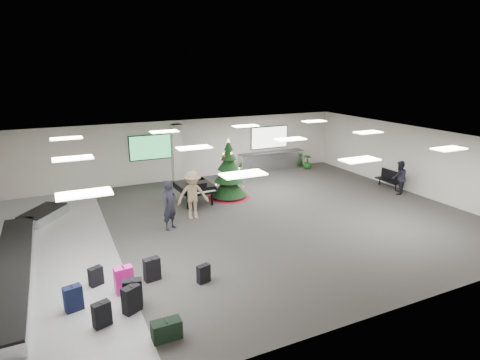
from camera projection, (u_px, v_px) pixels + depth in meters
name	position (u px, v px, depth m)	size (l,w,h in m)	color
ground	(244.00, 221.00, 15.88)	(18.00, 18.00, 0.00)	#312F2D
room_envelope	(228.00, 161.00, 15.66)	(18.02, 14.02, 3.21)	beige
baggage_carousel	(20.00, 256.00, 12.52)	(2.28, 9.71, 0.43)	silver
service_counter	(271.00, 161.00, 23.57)	(4.05, 0.65, 1.08)	silver
suitcase_0	(132.00, 299.00, 9.94)	(0.52, 0.44, 0.72)	black
suitcase_1	(133.00, 293.00, 10.21)	(0.51, 0.34, 0.75)	black
pink_suitcase	(124.00, 280.00, 10.79)	(0.51, 0.32, 0.78)	#EA1E96
suitcase_3	(152.00, 269.00, 11.44)	(0.49, 0.32, 0.70)	black
navy_suitcase	(73.00, 298.00, 10.01)	(0.48, 0.35, 0.68)	black
suitcase_5	(102.00, 314.00, 9.41)	(0.46, 0.34, 0.64)	black
green_duffel	(167.00, 330.00, 9.00)	(0.67, 0.33, 0.47)	black
suitcase_7	(204.00, 274.00, 11.34)	(0.41, 0.28, 0.55)	black
suitcase_8	(96.00, 276.00, 11.18)	(0.43, 0.34, 0.57)	black
christmas_tree	(229.00, 177.00, 18.53)	(1.97, 1.97, 2.81)	maroon
grand_piano	(195.00, 187.00, 17.76)	(1.53, 1.92, 1.06)	black
bench	(389.00, 178.00, 20.14)	(0.51, 1.41, 0.89)	black
traveler_a	(170.00, 205.00, 14.90)	(0.69, 0.45, 1.88)	black
traveler_b	(193.00, 195.00, 15.95)	(1.27, 0.73, 1.96)	#99835E
traveler_bench	(399.00, 178.00, 19.05)	(0.79, 0.61, 1.62)	black
potted_plant_left	(239.00, 170.00, 22.13)	(0.44, 0.36, 0.80)	#173812
potted_plant_right	(307.00, 162.00, 23.85)	(0.49, 0.49, 0.87)	#173812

